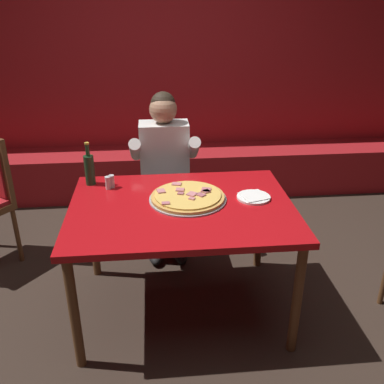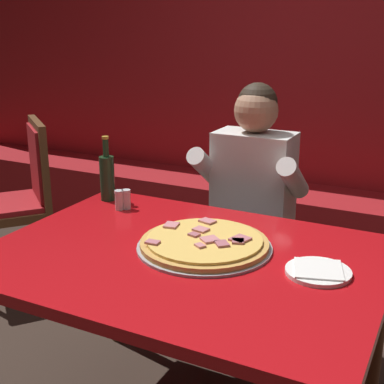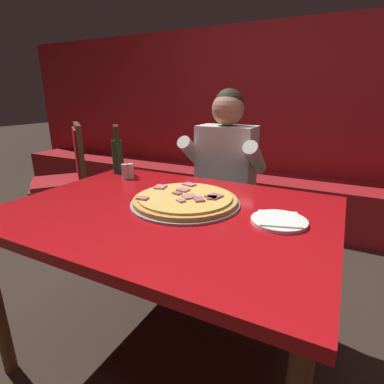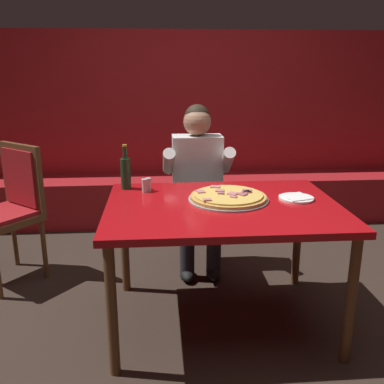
{
  "view_description": "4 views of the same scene",
  "coord_description": "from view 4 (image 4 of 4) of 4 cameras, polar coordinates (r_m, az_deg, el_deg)",
  "views": [
    {
      "loc": [
        -0.15,
        -2.3,
        1.94
      ],
      "look_at": [
        0.06,
        0.0,
        0.86
      ],
      "focal_mm": 40.0,
      "sensor_mm": 36.0,
      "label": 1
    },
    {
      "loc": [
        0.79,
        -1.51,
        1.53
      ],
      "look_at": [
        -0.12,
        0.3,
        0.9
      ],
      "focal_mm": 50.0,
      "sensor_mm": 36.0,
      "label": 2
    },
    {
      "loc": [
        0.64,
        -1.02,
        1.23
      ],
      "look_at": [
        -0.06,
        0.34,
        0.74
      ],
      "focal_mm": 28.0,
      "sensor_mm": 36.0,
      "label": 3
    },
    {
      "loc": [
        -0.37,
        -2.35,
        1.54
      ],
      "look_at": [
        -0.17,
        0.17,
        0.8
      ],
      "focal_mm": 40.0,
      "sensor_mm": 36.0,
      "label": 4
    }
  ],
  "objects": [
    {
      "name": "dining_chair_by_booth",
      "position": [
        3.39,
        -23.04,
        -1.37
      ],
      "size": [
        0.62,
        0.62,
        1.01
      ],
      "color": "brown",
      "rests_on": "ground_plane"
    },
    {
      "name": "pizza",
      "position": [
        2.57,
        4.86,
        -0.68
      ],
      "size": [
        0.48,
        0.48,
        0.05
      ],
      "color": "#9E9EA3",
      "rests_on": "main_dining_table"
    },
    {
      "name": "diner_seated_blue_shirt",
      "position": [
        3.26,
        0.81,
        1.49
      ],
      "size": [
        0.53,
        0.53,
        1.27
      ],
      "color": "black",
      "rests_on": "ground_plane"
    },
    {
      "name": "shaker_red_pepper_flakes",
      "position": [
        2.75,
        -5.86,
        0.9
      ],
      "size": [
        0.04,
        0.04,
        0.09
      ],
      "color": "silver",
      "rests_on": "main_dining_table"
    },
    {
      "name": "main_dining_table",
      "position": [
        2.52,
        4.09,
        -3.24
      ],
      "size": [
        1.36,
        1.0,
        0.77
      ],
      "color": "brown",
      "rests_on": "ground_plane"
    },
    {
      "name": "plate_white_paper",
      "position": [
        2.65,
        13.74,
        -0.78
      ],
      "size": [
        0.21,
        0.21,
        0.02
      ],
      "color": "white",
      "rests_on": "main_dining_table"
    },
    {
      "name": "ground_plane",
      "position": [
        2.83,
        3.8,
        -16.66
      ],
      "size": [
        24.0,
        24.0,
        0.0
      ],
      "primitive_type": "plane",
      "color": "#33261E"
    },
    {
      "name": "booth_wall_panel",
      "position": [
        4.58,
        0.11,
        8.91
      ],
      "size": [
        6.8,
        0.16,
        1.9
      ],
      "primitive_type": "cube",
      "color": "#A3191E",
      "rests_on": "ground_plane"
    },
    {
      "name": "beer_bottle",
      "position": [
        2.81,
        -8.83,
        2.61
      ],
      "size": [
        0.07,
        0.07,
        0.29
      ],
      "color": "#19381E",
      "rests_on": "main_dining_table"
    },
    {
      "name": "shaker_parmesan",
      "position": [
        2.73,
        -6.33,
        0.77
      ],
      "size": [
        0.04,
        0.04,
        0.09
      ],
      "color": "silver",
      "rests_on": "main_dining_table"
    },
    {
      "name": "booth_bench",
      "position": [
        4.42,
        0.43,
        -0.92
      ],
      "size": [
        6.46,
        0.48,
        0.46
      ],
      "primitive_type": "cube",
      "color": "#A3191E",
      "rests_on": "ground_plane"
    }
  ]
}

